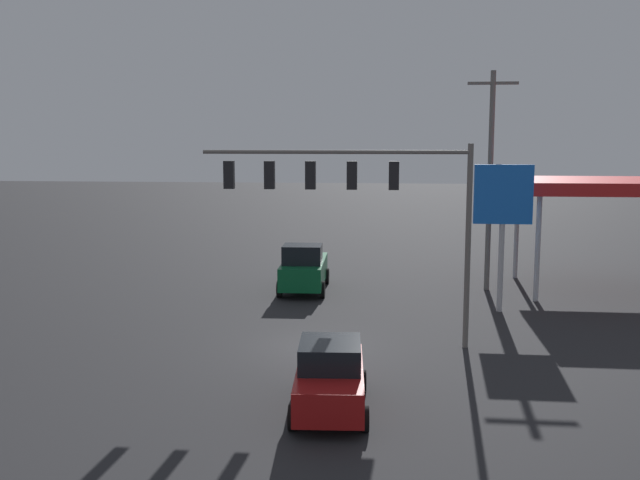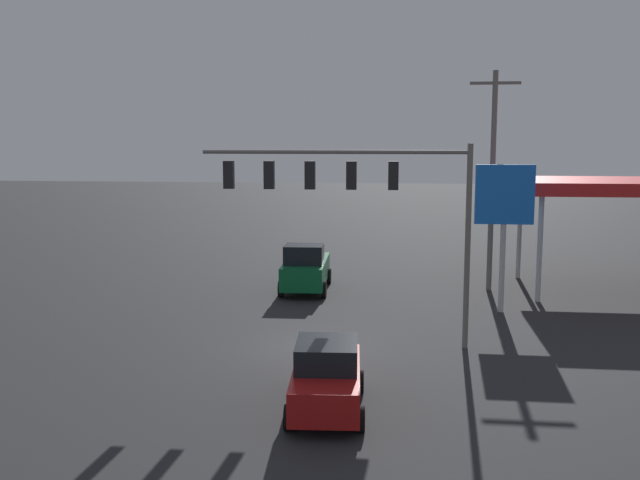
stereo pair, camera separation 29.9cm
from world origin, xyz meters
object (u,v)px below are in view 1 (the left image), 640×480
object	(u,v)px
traffic_signal_assembly	(354,190)
sedan_waiting	(330,376)
utility_pole	(490,176)
pickup_parked	(304,269)
price_sign	(503,203)

from	to	relation	value
traffic_signal_assembly	sedan_waiting	xyz separation A→B (m)	(0.27, 6.50, -4.67)
traffic_signal_assembly	utility_pole	world-z (taller)	utility_pole
utility_pole	sedan_waiting	bearing A→B (deg)	69.34
traffic_signal_assembly	pickup_parked	xyz separation A→B (m)	(2.95, -8.98, -4.51)
traffic_signal_assembly	price_sign	xyz separation A→B (m)	(-6.02, -5.65, -0.90)
traffic_signal_assembly	price_sign	distance (m)	8.30
price_sign	sedan_waiting	xyz separation A→B (m)	(6.29, 12.15, -3.77)
utility_pole	pickup_parked	xyz separation A→B (m)	(9.00, 1.28, -4.52)
utility_pole	sedan_waiting	xyz separation A→B (m)	(6.32, 16.76, -4.68)
price_sign	pickup_parked	distance (m)	10.23
traffic_signal_assembly	pickup_parked	distance (m)	10.47
utility_pole	pickup_parked	size ratio (longest dim) A/B	2.03
pickup_parked	sedan_waiting	distance (m)	15.71
traffic_signal_assembly	price_sign	bearing A→B (deg)	-136.83
pickup_parked	sedan_waiting	world-z (taller)	pickup_parked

